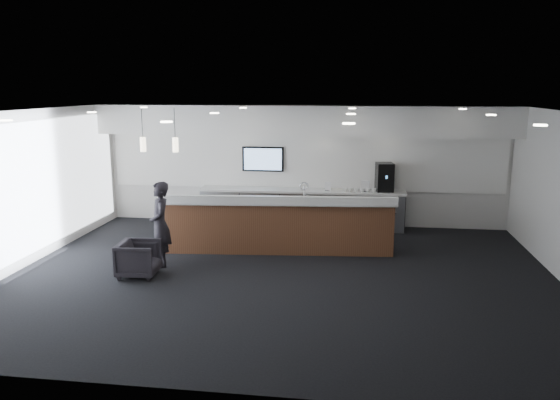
# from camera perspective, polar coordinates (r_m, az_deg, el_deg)

# --- Properties ---
(ground) EXTENTS (10.00, 10.00, 0.00)m
(ground) POSITION_cam_1_polar(r_m,az_deg,el_deg) (10.18, 0.15, -7.91)
(ground) COLOR black
(ground) RESTS_ON ground
(ceiling) EXTENTS (10.00, 8.00, 0.02)m
(ceiling) POSITION_cam_1_polar(r_m,az_deg,el_deg) (9.60, 0.16, 9.21)
(ceiling) COLOR black
(ceiling) RESTS_ON back_wall
(back_wall) EXTENTS (10.00, 0.02, 3.00)m
(back_wall) POSITION_cam_1_polar(r_m,az_deg,el_deg) (13.70, 2.42, 3.65)
(back_wall) COLOR silver
(back_wall) RESTS_ON ground
(left_wall) EXTENTS (0.02, 8.00, 3.00)m
(left_wall) POSITION_cam_1_polar(r_m,az_deg,el_deg) (11.56, -25.23, 1.02)
(left_wall) COLOR silver
(left_wall) RESTS_ON ground
(soffit_bulkhead) EXTENTS (10.00, 0.90, 0.70)m
(soffit_bulkhead) POSITION_cam_1_polar(r_m,az_deg,el_deg) (13.14, 2.27, 8.35)
(soffit_bulkhead) COLOR white
(soffit_bulkhead) RESTS_ON back_wall
(alcove_panel) EXTENTS (9.80, 0.06, 1.40)m
(alcove_panel) POSITION_cam_1_polar(r_m,az_deg,el_deg) (13.65, 2.41, 4.05)
(alcove_panel) COLOR white
(alcove_panel) RESTS_ON back_wall
(window_blinds_wall) EXTENTS (0.04, 7.36, 2.55)m
(window_blinds_wall) POSITION_cam_1_polar(r_m,az_deg,el_deg) (11.54, -25.07, 1.02)
(window_blinds_wall) COLOR #A2ADC3
(window_blinds_wall) RESTS_ON left_wall
(back_credenza) EXTENTS (5.06, 0.66, 0.95)m
(back_credenza) POSITION_cam_1_polar(r_m,az_deg,el_deg) (13.53, 2.24, -0.85)
(back_credenza) COLOR gray
(back_credenza) RESTS_ON ground
(wall_tv) EXTENTS (1.05, 0.08, 0.62)m
(wall_tv) POSITION_cam_1_polar(r_m,az_deg,el_deg) (13.72, -1.79, 4.30)
(wall_tv) COLOR black
(wall_tv) RESTS_ON back_wall
(pendant_left) EXTENTS (0.12, 0.12, 0.30)m
(pendant_left) POSITION_cam_1_polar(r_m,az_deg,el_deg) (11.01, -11.80, 5.37)
(pendant_left) COLOR beige
(pendant_left) RESTS_ON ceiling
(pendant_right) EXTENTS (0.12, 0.12, 0.30)m
(pendant_right) POSITION_cam_1_polar(r_m,az_deg,el_deg) (11.26, -15.17, 5.35)
(pendant_right) COLOR beige
(pendant_right) RESTS_ON ceiling
(ceiling_can_lights) EXTENTS (7.00, 5.00, 0.02)m
(ceiling_can_lights) POSITION_cam_1_polar(r_m,az_deg,el_deg) (9.60, 0.16, 9.03)
(ceiling_can_lights) COLOR white
(ceiling_can_lights) RESTS_ON ceiling
(service_counter) EXTENTS (4.95, 1.24, 1.49)m
(service_counter) POSITION_cam_1_polar(r_m,az_deg,el_deg) (11.52, -0.33, -2.58)
(service_counter) COLOR #522E1B
(service_counter) RESTS_ON ground
(coffee_machine) EXTENTS (0.45, 0.55, 0.69)m
(coffee_machine) POSITION_cam_1_polar(r_m,az_deg,el_deg) (13.38, 10.86, 2.36)
(coffee_machine) COLOR black
(coffee_machine) RESTS_ON back_credenza
(info_sign_left) EXTENTS (0.15, 0.05, 0.21)m
(info_sign_left) POSITION_cam_1_polar(r_m,az_deg,el_deg) (13.30, 5.03, 1.43)
(info_sign_left) COLOR silver
(info_sign_left) RESTS_ON back_credenza
(info_sign_right) EXTENTS (0.20, 0.06, 0.27)m
(info_sign_right) POSITION_cam_1_polar(r_m,az_deg,el_deg) (13.26, 8.90, 1.44)
(info_sign_right) COLOR silver
(info_sign_right) RESTS_ON back_credenza
(armchair) EXTENTS (0.77, 0.75, 0.66)m
(armchair) POSITION_cam_1_polar(r_m,az_deg,el_deg) (10.40, -14.54, -5.96)
(armchair) COLOR black
(armchair) RESTS_ON ground
(lounge_guest) EXTENTS (0.61, 0.71, 1.65)m
(lounge_guest) POSITION_cam_1_polar(r_m,az_deg,el_deg) (10.77, -12.40, -2.49)
(lounge_guest) COLOR black
(lounge_guest) RESTS_ON ground
(cup_0) EXTENTS (0.10, 0.10, 0.10)m
(cup_0) POSITION_cam_1_polar(r_m,az_deg,el_deg) (13.25, 10.40, 0.99)
(cup_0) COLOR white
(cup_0) RESTS_ON back_credenza
(cup_1) EXTENTS (0.14, 0.14, 0.10)m
(cup_1) POSITION_cam_1_polar(r_m,az_deg,el_deg) (13.24, 9.80, 1.01)
(cup_1) COLOR white
(cup_1) RESTS_ON back_credenza
(cup_2) EXTENTS (0.13, 0.13, 0.10)m
(cup_2) POSITION_cam_1_polar(r_m,az_deg,el_deg) (13.24, 9.19, 1.02)
(cup_2) COLOR white
(cup_2) RESTS_ON back_credenza
(cup_3) EXTENTS (0.13, 0.13, 0.10)m
(cup_3) POSITION_cam_1_polar(r_m,az_deg,el_deg) (13.24, 8.59, 1.04)
(cup_3) COLOR white
(cup_3) RESTS_ON back_credenza
(cup_4) EXTENTS (0.14, 0.14, 0.10)m
(cup_4) POSITION_cam_1_polar(r_m,az_deg,el_deg) (13.24, 7.98, 1.06)
(cup_4) COLOR white
(cup_4) RESTS_ON back_credenza
(cup_5) EXTENTS (0.11, 0.11, 0.10)m
(cup_5) POSITION_cam_1_polar(r_m,az_deg,el_deg) (13.24, 7.37, 1.07)
(cup_5) COLOR white
(cup_5) RESTS_ON back_credenza
(cup_6) EXTENTS (0.14, 0.14, 0.10)m
(cup_6) POSITION_cam_1_polar(r_m,az_deg,el_deg) (13.24, 6.77, 1.09)
(cup_6) COLOR white
(cup_6) RESTS_ON back_credenza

